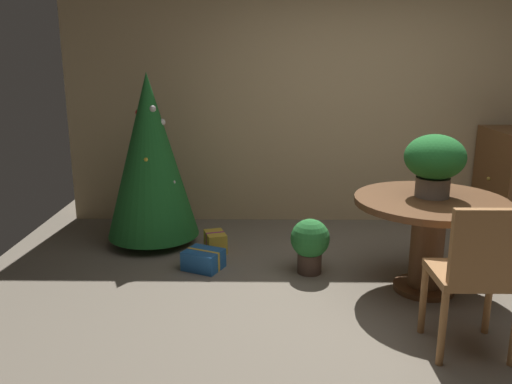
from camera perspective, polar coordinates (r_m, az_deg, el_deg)
name	(u,v)px	position (r m, az deg, el deg)	size (l,w,h in m)	color
ground_plane	(394,312)	(3.93, 14.78, -12.48)	(6.60, 6.60, 0.00)	#756B5B
back_wall_panel	(352,100)	(5.68, 10.35, 9.76)	(6.00, 0.10, 2.60)	tan
round_dining_table	(429,224)	(4.15, 18.25, -3.35)	(1.12, 1.12, 0.73)	brown
flower_vase	(435,161)	(4.09, 18.81, 3.25)	(0.44, 0.44, 0.47)	#665B51
wooden_chair_near	(477,271)	(3.34, 22.85, -7.86)	(0.46, 0.42, 0.95)	#9E6B3D
holiday_tree	(150,156)	(4.98, -11.40, 3.85)	(0.86, 0.86, 1.62)	brown
gift_box_blue	(203,260)	(4.50, -5.72, -7.30)	(0.38, 0.36, 0.17)	#1E569E
gift_box_gold	(215,242)	(4.89, -4.43, -5.40)	(0.24, 0.29, 0.18)	gold
potted_plant	(310,243)	(4.37, 5.88, -5.47)	(0.32, 0.32, 0.46)	#4C382D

